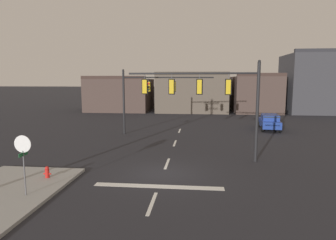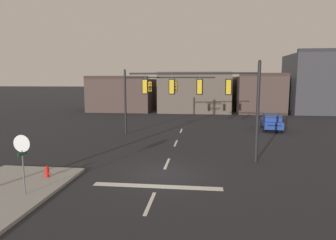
% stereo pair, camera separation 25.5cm
% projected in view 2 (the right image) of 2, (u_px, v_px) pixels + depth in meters
% --- Properties ---
extents(ground_plane, '(400.00, 400.00, 0.00)m').
position_uv_depth(ground_plane, '(163.00, 174.00, 16.44)').
color(ground_plane, '#232328').
extents(stop_bar_paint, '(6.40, 0.50, 0.01)m').
position_uv_depth(stop_bar_paint, '(157.00, 186.00, 14.48)').
color(stop_bar_paint, silver).
rests_on(stop_bar_paint, ground).
extents(lane_centreline, '(0.16, 26.40, 0.01)m').
position_uv_depth(lane_centreline, '(167.00, 164.00, 18.41)').
color(lane_centreline, silver).
rests_on(lane_centreline, ground).
extents(signal_mast_near_side, '(8.45, 0.99, 6.41)m').
position_uv_depth(signal_mast_near_side, '(210.00, 93.00, 18.86)').
color(signal_mast_near_side, black).
rests_on(signal_mast_near_side, ground).
extents(signal_mast_far_side, '(8.62, 1.20, 6.18)m').
position_uv_depth(signal_mast_far_side, '(156.00, 91.00, 28.05)').
color(signal_mast_far_side, black).
rests_on(signal_mast_far_side, ground).
extents(stop_sign, '(0.76, 0.64, 2.83)m').
position_uv_depth(stop_sign, '(22.00, 150.00, 12.85)').
color(stop_sign, '#56565B').
rests_on(stop_sign, ground).
extents(car_lot_nearside, '(2.27, 4.59, 1.61)m').
position_uv_depth(car_lot_nearside, '(272.00, 122.00, 30.59)').
color(car_lot_nearside, navy).
rests_on(car_lot_nearside, ground).
extents(fire_hydrant, '(0.40, 0.30, 0.75)m').
position_uv_depth(fire_hydrant, '(47.00, 174.00, 15.40)').
color(fire_hydrant, red).
rests_on(fire_hydrant, ground).
extents(building_row, '(41.63, 12.87, 9.58)m').
position_uv_depth(building_row, '(229.00, 91.00, 48.70)').
color(building_row, '#473833').
rests_on(building_row, ground).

